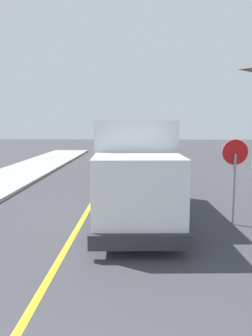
# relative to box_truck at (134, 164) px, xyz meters

# --- Properties ---
(centre_line_yellow) EXTENTS (0.16, 56.00, 0.01)m
(centre_line_yellow) POSITION_rel_box_truck_xyz_m (-1.67, 1.03, -1.76)
(centre_line_yellow) COLOR gold
(centre_line_yellow) RESTS_ON ground
(box_truck) EXTENTS (2.75, 7.29, 3.20)m
(box_truck) POSITION_rel_box_truck_xyz_m (0.00, 0.00, 0.00)
(box_truck) COLOR silver
(box_truck) RESTS_ON ground
(parked_car_near) EXTENTS (1.96, 4.46, 1.67)m
(parked_car_near) POSITION_rel_box_truck_xyz_m (0.20, 7.50, -0.97)
(parked_car_near) COLOR black
(parked_car_near) RESTS_ON ground
(parked_car_mid) EXTENTS (1.85, 4.42, 1.67)m
(parked_car_mid) POSITION_rel_box_truck_xyz_m (0.28, 13.47, -0.97)
(parked_car_mid) COLOR #B7B7BC
(parked_car_mid) RESTS_ON ground
(parked_car_far) EXTENTS (1.90, 4.44, 1.67)m
(parked_car_far) POSITION_rel_box_truck_xyz_m (0.38, 19.74, -0.97)
(parked_car_far) COLOR #2D4793
(parked_car_far) RESTS_ON ground
(parked_car_furthest) EXTENTS (1.94, 4.46, 1.67)m
(parked_car_furthest) POSITION_rel_box_truck_xyz_m (0.26, 25.46, -0.97)
(parked_car_furthest) COLOR #4C564C
(parked_car_furthest) RESTS_ON ground
(stop_sign) EXTENTS (0.80, 0.10, 2.65)m
(stop_sign) POSITION_rel_box_truck_xyz_m (3.07, -0.99, 0.09)
(stop_sign) COLOR gray
(stop_sign) RESTS_ON ground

